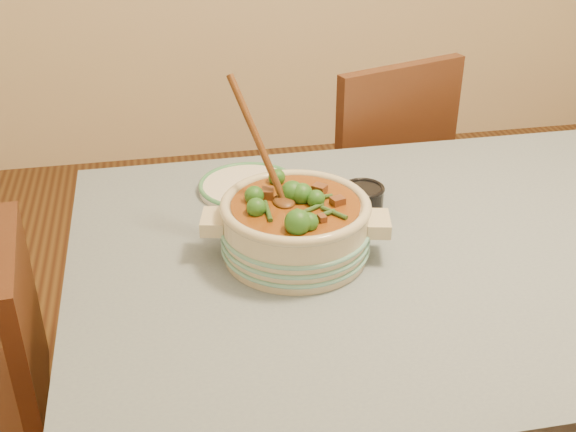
{
  "coord_description": "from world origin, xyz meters",
  "views": [
    {
      "loc": [
        -0.63,
        -1.26,
        1.59
      ],
      "look_at": [
        -0.38,
        0.0,
        0.86
      ],
      "focal_mm": 45.0,
      "sensor_mm": 36.0,
      "label": 1
    }
  ],
  "objects_px": {
    "stew_casserole": "(295,222)",
    "white_plate": "(248,186)",
    "dining_table": "(452,277)",
    "chair_far": "(374,174)",
    "condiment_bowl": "(363,195)"
  },
  "relations": [
    {
      "from": "dining_table",
      "to": "stew_casserole",
      "type": "xyz_separation_m",
      "value": [
        -0.36,
        0.02,
        0.17
      ]
    },
    {
      "from": "stew_casserole",
      "to": "white_plate",
      "type": "distance_m",
      "value": 0.33
    },
    {
      "from": "dining_table",
      "to": "chair_far",
      "type": "relative_size",
      "value": 1.8
    },
    {
      "from": "dining_table",
      "to": "chair_far",
      "type": "bearing_deg",
      "value": 84.98
    },
    {
      "from": "white_plate",
      "to": "condiment_bowl",
      "type": "xyz_separation_m",
      "value": [
        0.26,
        -0.14,
        0.02
      ]
    },
    {
      "from": "condiment_bowl",
      "to": "dining_table",
      "type": "bearing_deg",
      "value": -52.48
    },
    {
      "from": "dining_table",
      "to": "condiment_bowl",
      "type": "height_order",
      "value": "condiment_bowl"
    },
    {
      "from": "dining_table",
      "to": "chair_far",
      "type": "height_order",
      "value": "chair_far"
    },
    {
      "from": "stew_casserole",
      "to": "dining_table",
      "type": "bearing_deg",
      "value": -3.83
    },
    {
      "from": "white_plate",
      "to": "condiment_bowl",
      "type": "height_order",
      "value": "condiment_bowl"
    },
    {
      "from": "dining_table",
      "to": "stew_casserole",
      "type": "distance_m",
      "value": 0.4
    },
    {
      "from": "dining_table",
      "to": "chair_far",
      "type": "distance_m",
      "value": 0.82
    },
    {
      "from": "white_plate",
      "to": "chair_far",
      "type": "height_order",
      "value": "chair_far"
    },
    {
      "from": "chair_far",
      "to": "condiment_bowl",
      "type": "bearing_deg",
      "value": 51.48
    },
    {
      "from": "dining_table",
      "to": "white_plate",
      "type": "distance_m",
      "value": 0.54
    }
  ]
}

